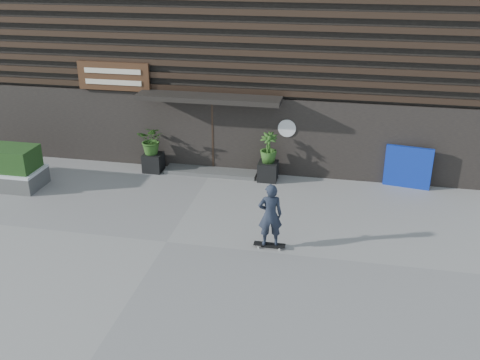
% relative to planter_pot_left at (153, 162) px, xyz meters
% --- Properties ---
extents(ground, '(80.00, 80.00, 0.00)m').
position_rel_planter_pot_left_xyz_m(ground, '(1.90, -4.40, -0.30)').
color(ground, gray).
rests_on(ground, ground).
extents(entrance_step, '(3.00, 0.80, 0.12)m').
position_rel_planter_pot_left_xyz_m(entrance_step, '(1.90, 0.20, -0.24)').
color(entrance_step, '#4F4F4C').
rests_on(entrance_step, ground).
extents(planter_pot_left, '(0.60, 0.60, 0.60)m').
position_rel_planter_pot_left_xyz_m(planter_pot_left, '(0.00, 0.00, 0.00)').
color(planter_pot_left, black).
rests_on(planter_pot_left, ground).
extents(bamboo_left, '(0.86, 0.75, 0.96)m').
position_rel_planter_pot_left_xyz_m(bamboo_left, '(0.00, 0.00, 0.78)').
color(bamboo_left, '#2D591E').
rests_on(bamboo_left, planter_pot_left).
extents(planter_pot_right, '(0.60, 0.60, 0.60)m').
position_rel_planter_pot_left_xyz_m(planter_pot_right, '(3.80, 0.00, 0.00)').
color(planter_pot_right, black).
rests_on(planter_pot_right, ground).
extents(bamboo_right, '(0.54, 0.54, 0.96)m').
position_rel_planter_pot_left_xyz_m(bamboo_right, '(3.80, 0.00, 0.78)').
color(bamboo_right, '#2D591E').
rests_on(bamboo_right, planter_pot_right).
extents(blue_tarp, '(1.39, 0.33, 1.30)m').
position_rel_planter_pot_left_xyz_m(blue_tarp, '(8.05, 0.30, 0.35)').
color(blue_tarp, '#0B2498').
rests_on(blue_tarp, ground).
extents(building, '(18.00, 11.00, 8.00)m').
position_rel_planter_pot_left_xyz_m(building, '(1.90, 5.56, 3.69)').
color(building, black).
rests_on(building, ground).
extents(skateboarder, '(0.78, 0.52, 1.71)m').
position_rel_planter_pot_left_xyz_m(skateboarder, '(4.48, -4.16, 0.59)').
color(skateboarder, black).
rests_on(skateboarder, ground).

